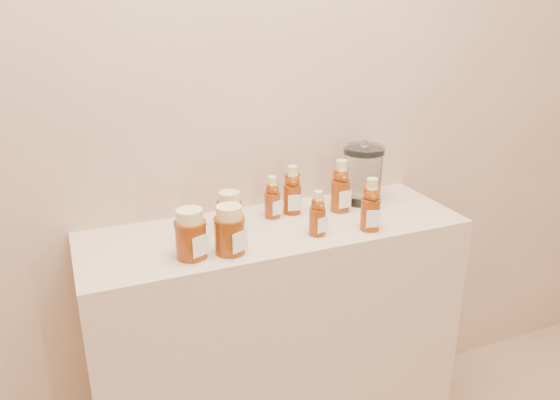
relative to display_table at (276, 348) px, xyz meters
name	(u,v)px	position (x,y,z in m)	size (l,w,h in m)	color
wall_back	(251,72)	(0.00, 0.20, 0.90)	(3.50, 0.02, 2.70)	tan
display_table	(276,348)	(0.00, 0.00, 0.00)	(1.20, 0.40, 0.90)	tan
bear_bottle_back_left	(272,194)	(0.02, 0.08, 0.53)	(0.05, 0.05, 0.16)	#682608
bear_bottle_back_mid	(292,187)	(0.09, 0.09, 0.54)	(0.06, 0.06, 0.18)	#682608
bear_bottle_back_right	(341,182)	(0.25, 0.04, 0.55)	(0.07, 0.07, 0.20)	#682608
bear_bottle_front_left	(318,210)	(0.09, -0.10, 0.53)	(0.05, 0.05, 0.16)	#682608
bear_bottle_front_right	(371,201)	(0.26, -0.13, 0.54)	(0.06, 0.06, 0.19)	#682608
honey_jar_left	(191,234)	(-0.29, -0.10, 0.52)	(0.09, 0.09, 0.14)	#682608
honey_jar_back	(230,211)	(-0.14, 0.03, 0.51)	(0.08, 0.08, 0.12)	#682608
honey_jar_front	(230,230)	(-0.19, -0.12, 0.52)	(0.09, 0.09, 0.14)	#682608
glass_canister	(363,172)	(0.36, 0.09, 0.56)	(0.14, 0.14, 0.21)	white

